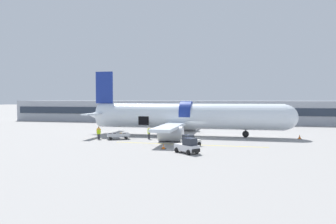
# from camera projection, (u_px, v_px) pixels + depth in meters

# --- Properties ---
(ground_plane) EXTENTS (500.00, 500.00, 0.00)m
(ground_plane) POSITION_uv_depth(u_px,v_px,m) (196.00, 138.00, 46.02)
(ground_plane) COLOR gray
(apron_marking_line) EXTENTS (20.10, 0.44, 0.01)m
(apron_marking_line) POSITION_uv_depth(u_px,v_px,m) (188.00, 145.00, 39.11)
(apron_marking_line) COLOR yellow
(apron_marking_line) RESTS_ON ground_plane
(terminal_strip) EXTENTS (106.82, 12.39, 5.52)m
(terminal_strip) POSITION_uv_depth(u_px,v_px,m) (212.00, 112.00, 77.40)
(terminal_strip) COLOR #9EA3AD
(terminal_strip) RESTS_ON ground_plane
(airplane) EXTENTS (34.40, 26.53, 10.67)m
(airplane) POSITION_uv_depth(u_px,v_px,m) (184.00, 117.00, 48.61)
(airplane) COLOR silver
(airplane) RESTS_ON ground_plane
(baggage_tug_lead) EXTENTS (2.67, 2.71, 1.45)m
(baggage_tug_lead) POSITION_uv_depth(u_px,v_px,m) (190.00, 141.00, 37.84)
(baggage_tug_lead) COLOR silver
(baggage_tug_lead) RESTS_ON ground_plane
(baggage_tug_mid) EXTENTS (3.08, 2.77, 1.71)m
(baggage_tug_mid) POSITION_uv_depth(u_px,v_px,m) (187.00, 147.00, 32.88)
(baggage_tug_mid) COLOR silver
(baggage_tug_mid) RESTS_ON ground_plane
(baggage_cart_loading) EXTENTS (4.07, 2.84, 0.96)m
(baggage_cart_loading) POSITION_uv_depth(u_px,v_px,m) (119.00, 136.00, 44.46)
(baggage_cart_loading) COLOR #B7BABF
(baggage_cart_loading) RESTS_ON ground_plane
(ground_crew_loader_a) EXTENTS (0.62, 0.55, 1.82)m
(ground_crew_loader_a) POSITION_uv_depth(u_px,v_px,m) (99.00, 132.00, 45.29)
(ground_crew_loader_a) COLOR #1E2338
(ground_crew_loader_a) RESTS_ON ground_plane
(ground_crew_loader_b) EXTENTS (0.53, 0.53, 1.64)m
(ground_crew_loader_b) POSITION_uv_depth(u_px,v_px,m) (99.00, 134.00, 44.19)
(ground_crew_loader_b) COLOR #2D2D33
(ground_crew_loader_b) RESTS_ON ground_plane
(ground_crew_driver) EXTENTS (0.44, 0.63, 1.81)m
(ground_crew_driver) POSITION_uv_depth(u_px,v_px,m) (149.00, 133.00, 44.50)
(ground_crew_driver) COLOR #2D2D33
(ground_crew_driver) RESTS_ON ground_plane
(safety_cone_nose) EXTENTS (0.57, 0.57, 0.67)m
(safety_cone_nose) POSITION_uv_depth(u_px,v_px,m) (300.00, 137.00, 44.64)
(safety_cone_nose) COLOR black
(safety_cone_nose) RESTS_ON ground_plane
(safety_cone_engine_left) EXTENTS (0.61, 0.61, 0.57)m
(safety_cone_engine_left) POSITION_uv_depth(u_px,v_px,m) (163.00, 147.00, 35.64)
(safety_cone_engine_left) COLOR black
(safety_cone_engine_left) RESTS_ON ground_plane
(safety_cone_wingtip) EXTENTS (0.45, 0.45, 0.77)m
(safety_cone_wingtip) POSITION_uv_depth(u_px,v_px,m) (182.00, 140.00, 41.29)
(safety_cone_wingtip) COLOR black
(safety_cone_wingtip) RESTS_ON ground_plane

